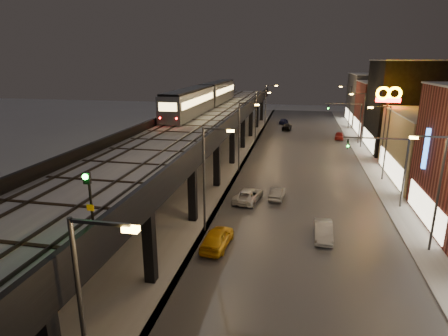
{
  "coord_description": "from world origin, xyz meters",
  "views": [
    {
      "loc": [
        6.71,
        -15.36,
        14.1
      ],
      "look_at": [
        0.47,
        15.49,
        5.0
      ],
      "focal_mm": 30.0,
      "sensor_mm": 36.0,
      "label": 1
    }
  ],
  "objects_px": {
    "car_taxi": "(217,239)",
    "rail_signal": "(89,190)",
    "car_mid_silver": "(248,196)",
    "subway_train": "(206,96)",
    "car_mid_dark": "(287,127)",
    "car_far_white": "(284,121)",
    "car_near_white": "(277,194)",
    "car_onc_silver": "(323,231)",
    "car_onc_red": "(339,136)"
  },
  "relations": [
    {
      "from": "subway_train",
      "to": "car_mid_silver",
      "type": "distance_m",
      "value": 27.53
    },
    {
      "from": "car_near_white",
      "to": "car_onc_silver",
      "type": "distance_m",
      "value": 9.46
    },
    {
      "from": "rail_signal",
      "to": "car_mid_silver",
      "type": "distance_m",
      "value": 23.85
    },
    {
      "from": "car_far_white",
      "to": "car_onc_red",
      "type": "distance_m",
      "value": 18.84
    },
    {
      "from": "car_mid_silver",
      "to": "car_onc_red",
      "type": "relative_size",
      "value": 1.25
    },
    {
      "from": "rail_signal",
      "to": "car_onc_silver",
      "type": "height_order",
      "value": "rail_signal"
    },
    {
      "from": "car_taxi",
      "to": "car_far_white",
      "type": "distance_m",
      "value": 60.26
    },
    {
      "from": "subway_train",
      "to": "car_far_white",
      "type": "xyz_separation_m",
      "value": [
        11.73,
        25.74,
        -7.77
      ]
    },
    {
      "from": "car_mid_silver",
      "to": "subway_train",
      "type": "bearing_deg",
      "value": -57.42
    },
    {
      "from": "car_mid_dark",
      "to": "car_onc_silver",
      "type": "bearing_deg",
      "value": 98.25
    },
    {
      "from": "car_mid_dark",
      "to": "car_onc_silver",
      "type": "xyz_separation_m",
      "value": [
        4.91,
        -49.72,
        0.02
      ]
    },
    {
      "from": "car_mid_dark",
      "to": "car_far_white",
      "type": "relative_size",
      "value": 1.18
    },
    {
      "from": "car_mid_dark",
      "to": "car_onc_red",
      "type": "bearing_deg",
      "value": 143.43
    },
    {
      "from": "car_near_white",
      "to": "car_mid_dark",
      "type": "distance_m",
      "value": 41.28
    },
    {
      "from": "car_taxi",
      "to": "subway_train",
      "type": "bearing_deg",
      "value": -70.13
    },
    {
      "from": "car_mid_dark",
      "to": "car_far_white",
      "type": "xyz_separation_m",
      "value": [
        -1.0,
        7.34,
        -0.0
      ]
    },
    {
      "from": "subway_train",
      "to": "car_near_white",
      "type": "height_order",
      "value": "subway_train"
    },
    {
      "from": "subway_train",
      "to": "car_mid_dark",
      "type": "xyz_separation_m",
      "value": [
        12.73,
        18.41,
        -7.77
      ]
    },
    {
      "from": "rail_signal",
      "to": "car_taxi",
      "type": "distance_m",
      "value": 14.58
    },
    {
      "from": "car_taxi",
      "to": "car_far_white",
      "type": "relative_size",
      "value": 1.19
    },
    {
      "from": "subway_train",
      "to": "car_onc_red",
      "type": "distance_m",
      "value": 26.05
    },
    {
      "from": "rail_signal",
      "to": "car_onc_red",
      "type": "height_order",
      "value": "rail_signal"
    },
    {
      "from": "car_taxi",
      "to": "rail_signal",
      "type": "bearing_deg",
      "value": 80.03
    },
    {
      "from": "subway_train",
      "to": "car_onc_silver",
      "type": "height_order",
      "value": "subway_train"
    },
    {
      "from": "car_taxi",
      "to": "car_near_white",
      "type": "height_order",
      "value": "car_taxi"
    },
    {
      "from": "car_mid_silver",
      "to": "car_near_white",
      "type": "bearing_deg",
      "value": -145.22
    },
    {
      "from": "rail_signal",
      "to": "car_near_white",
      "type": "relative_size",
      "value": 0.77
    },
    {
      "from": "car_near_white",
      "to": "car_mid_silver",
      "type": "relative_size",
      "value": 0.78
    },
    {
      "from": "car_far_white",
      "to": "car_onc_silver",
      "type": "height_order",
      "value": "car_onc_silver"
    },
    {
      "from": "car_mid_silver",
      "to": "car_far_white",
      "type": "relative_size",
      "value": 1.27
    },
    {
      "from": "car_taxi",
      "to": "car_mid_dark",
      "type": "xyz_separation_m",
      "value": [
        3.26,
        52.88,
        -0.12
      ]
    },
    {
      "from": "car_near_white",
      "to": "car_mid_dark",
      "type": "bearing_deg",
      "value": -84.28
    },
    {
      "from": "rail_signal",
      "to": "car_onc_red",
      "type": "distance_m",
      "value": 59.52
    },
    {
      "from": "car_taxi",
      "to": "car_mid_silver",
      "type": "relative_size",
      "value": 0.94
    },
    {
      "from": "car_far_white",
      "to": "car_onc_red",
      "type": "relative_size",
      "value": 0.98
    },
    {
      "from": "subway_train",
      "to": "car_onc_silver",
      "type": "bearing_deg",
      "value": -60.61
    },
    {
      "from": "car_taxi",
      "to": "car_mid_dark",
      "type": "distance_m",
      "value": 52.98
    },
    {
      "from": "car_onc_silver",
      "to": "subway_train",
      "type": "bearing_deg",
      "value": 120.08
    },
    {
      "from": "car_mid_dark",
      "to": "car_far_white",
      "type": "height_order",
      "value": "car_mid_dark"
    },
    {
      "from": "car_taxi",
      "to": "car_onc_silver",
      "type": "height_order",
      "value": "car_taxi"
    },
    {
      "from": "subway_train",
      "to": "rail_signal",
      "type": "xyz_separation_m",
      "value": [
        6.4,
        -46.35,
        0.23
      ]
    },
    {
      "from": "car_far_white",
      "to": "car_taxi",
      "type": "bearing_deg",
      "value": 97.03
    },
    {
      "from": "car_far_white",
      "to": "car_onc_silver",
      "type": "relative_size",
      "value": 0.94
    },
    {
      "from": "car_mid_dark",
      "to": "car_onc_silver",
      "type": "relative_size",
      "value": 1.11
    },
    {
      "from": "subway_train",
      "to": "car_near_white",
      "type": "relative_size",
      "value": 9.84
    },
    {
      "from": "car_onc_silver",
      "to": "car_mid_dark",
      "type": "bearing_deg",
      "value": 96.33
    },
    {
      "from": "rail_signal",
      "to": "car_mid_silver",
      "type": "xyz_separation_m",
      "value": [
        4.08,
        22.1,
        -7.98
      ]
    },
    {
      "from": "car_taxi",
      "to": "car_onc_red",
      "type": "bearing_deg",
      "value": -101.82
    },
    {
      "from": "car_near_white",
      "to": "car_mid_dark",
      "type": "xyz_separation_m",
      "value": [
        -0.64,
        41.28,
        0.03
      ]
    },
    {
      "from": "car_taxi",
      "to": "car_mid_dark",
      "type": "relative_size",
      "value": 1.01
    }
  ]
}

